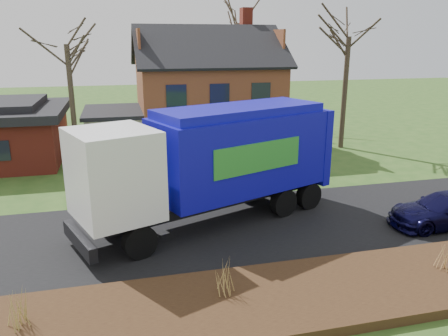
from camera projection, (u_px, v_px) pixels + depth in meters
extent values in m
plane|color=#2A4E1A|center=(230.00, 228.00, 17.21)|extent=(120.00, 120.00, 0.00)
cube|color=black|center=(230.00, 228.00, 17.21)|extent=(80.00, 7.00, 0.02)
cube|color=black|center=(277.00, 299.00, 12.23)|extent=(80.00, 3.50, 0.30)
cube|color=beige|center=(207.00, 127.00, 30.34)|extent=(9.00, 7.50, 2.70)
cube|color=#5D2A1A|center=(207.00, 87.00, 29.57)|extent=(9.00, 7.50, 2.80)
cube|color=maroon|center=(246.00, 20.00, 29.96)|extent=(0.70, 0.90, 1.60)
cube|color=beige|center=(116.00, 133.00, 28.47)|extent=(3.50, 5.50, 2.60)
cube|color=black|center=(114.00, 111.00, 28.07)|extent=(3.90, 5.90, 0.24)
cylinder|color=black|center=(140.00, 242.00, 14.70)|extent=(1.25, 0.80, 1.18)
cylinder|color=black|center=(113.00, 219.00, 16.59)|extent=(1.25, 0.80, 1.18)
cylinder|color=black|center=(283.00, 203.00, 18.26)|extent=(1.25, 0.80, 1.18)
cylinder|color=black|center=(248.00, 187.00, 20.15)|extent=(1.25, 0.80, 1.18)
cylinder|color=black|center=(309.00, 196.00, 19.07)|extent=(1.25, 0.80, 1.18)
cylinder|color=black|center=(273.00, 182.00, 20.96)|extent=(1.25, 0.80, 1.18)
cube|color=black|center=(218.00, 198.00, 17.72)|extent=(9.64, 4.78, 0.40)
cube|color=white|center=(114.00, 174.00, 14.89)|extent=(3.47, 3.60, 3.08)
cube|color=black|center=(77.00, 175.00, 14.16)|extent=(0.98, 2.37, 1.03)
cube|color=black|center=(80.00, 240.00, 14.73)|extent=(1.29, 2.76, 0.51)
cube|color=#0F0DA3|center=(240.00, 152.00, 17.82)|extent=(7.72, 5.23, 3.08)
cube|color=#0F0DA3|center=(240.00, 110.00, 17.34)|extent=(7.28, 4.79, 0.34)
cube|color=#0F0DA3|center=(305.00, 143.00, 19.88)|extent=(1.41, 2.86, 3.30)
cube|color=#2D8B2F|center=(259.00, 157.00, 16.55)|extent=(3.85, 1.51, 1.14)
cube|color=#2D8B2F|center=(216.00, 143.00, 18.84)|extent=(3.85, 1.51, 1.14)
imported|color=#A0A1A7|center=(181.00, 177.00, 21.01)|extent=(5.11, 2.48, 1.61)
imported|color=black|center=(446.00, 210.00, 17.27)|extent=(4.68, 2.10, 1.33)
cylinder|color=#3D3324|center=(73.00, 109.00, 24.00)|extent=(0.29, 0.29, 6.93)
cylinder|color=#392D22|center=(345.00, 94.00, 29.19)|extent=(0.34, 0.34, 7.36)
cylinder|color=#433228|center=(238.00, 75.00, 37.86)|extent=(0.32, 0.32, 8.52)
cone|color=#A9944A|center=(17.00, 308.00, 10.69)|extent=(0.05, 0.05, 1.03)
cone|color=#A9944A|center=(9.00, 309.00, 10.65)|extent=(0.05, 0.05, 1.03)
cone|color=#A9944A|center=(25.00, 307.00, 10.73)|extent=(0.05, 0.05, 1.03)
cone|color=#A9944A|center=(18.00, 305.00, 10.82)|extent=(0.05, 0.05, 1.03)
cone|color=#A9944A|center=(16.00, 311.00, 10.57)|extent=(0.05, 0.05, 1.03)
cone|color=#9C7F45|center=(225.00, 277.00, 12.12)|extent=(0.04, 0.04, 0.98)
cone|color=#9C7F45|center=(220.00, 278.00, 12.09)|extent=(0.04, 0.04, 0.98)
cone|color=#9C7F45|center=(231.00, 277.00, 12.16)|extent=(0.04, 0.04, 0.98)
cone|color=#9C7F45|center=(224.00, 275.00, 12.24)|extent=(0.04, 0.04, 0.98)
cone|color=#9C7F45|center=(226.00, 279.00, 12.01)|extent=(0.04, 0.04, 0.98)
cone|color=tan|center=(445.00, 257.00, 13.38)|extent=(0.04, 0.04, 0.85)
cone|color=tan|center=(440.00, 258.00, 13.34)|extent=(0.04, 0.04, 0.85)
cone|color=tan|center=(442.00, 256.00, 13.49)|extent=(0.04, 0.04, 0.85)
cone|color=tan|center=(447.00, 259.00, 13.26)|extent=(0.04, 0.04, 0.85)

